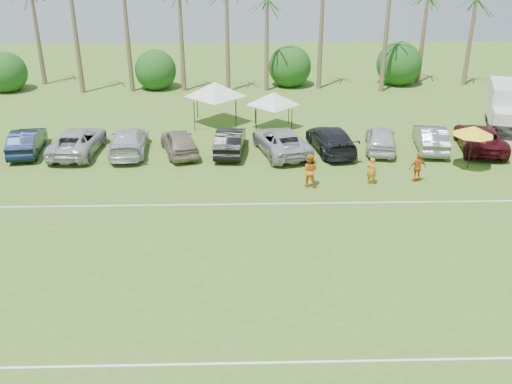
{
  "coord_description": "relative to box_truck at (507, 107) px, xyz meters",
  "views": [
    {
      "loc": [
        1.51,
        -12.76,
        13.14
      ],
      "look_at": [
        2.2,
        12.05,
        1.6
      ],
      "focal_mm": 40.0,
      "sensor_mm": 36.0,
      "label": 1
    }
  ],
  "objects": [
    {
      "name": "palm_tree_8",
      "position": [
        -7.3,
        12.35,
        5.8
      ],
      "size": [
        2.4,
        2.4,
        8.9
      ],
      "color": "brown",
      "rests_on": "ground"
    },
    {
      "name": "sideline_player_b",
      "position": [
        -15.02,
        -9.46,
        -0.72
      ],
      "size": [
        1.11,
        0.98,
        1.92
      ],
      "primitive_type": "imported",
      "rotation": [
        0.0,
        0.0,
        2.82
      ],
      "color": "orange",
      "rests_on": "ground"
    },
    {
      "name": "sideline_player_c",
      "position": [
        -8.84,
        -8.96,
        -0.84
      ],
      "size": [
        1.04,
        0.57,
        1.69
      ],
      "primitive_type": "imported",
      "rotation": [
        0.0,
        0.0,
        3.3
      ],
      "color": "#D05C17",
      "rests_on": "ground"
    },
    {
      "name": "parked_car_8",
      "position": [
        -9.77,
        -3.88,
        -0.89
      ],
      "size": [
        2.7,
        4.9,
        1.58
      ],
      "primitive_type": "imported",
      "rotation": [
        0.0,
        0.0,
        2.95
      ],
      "color": "#BDBDBD",
      "rests_on": "ground"
    },
    {
      "name": "parked_car_2",
      "position": [
        -29.21,
        -3.88,
        -0.89
      ],
      "size": [
        2.9,
        5.81,
        1.58
      ],
      "primitive_type": "imported",
      "rotation": [
        0.0,
        0.0,
        3.09
      ],
      "color": "#ABABAE",
      "rests_on": "ground"
    },
    {
      "name": "palm_tree_4",
      "position": [
        -24.3,
        12.35,
        5.8
      ],
      "size": [
        2.4,
        2.4,
        8.9
      ],
      "color": "brown",
      "rests_on": "ground"
    },
    {
      "name": "field_lines",
      "position": [
        -20.3,
        -17.65,
        -1.68
      ],
      "size": [
        80.0,
        12.1,
        0.01
      ],
      "color": "white",
      "rests_on": "ground"
    },
    {
      "name": "box_truck",
      "position": [
        0.0,
        0.0,
        0.0
      ],
      "size": [
        4.1,
        6.51,
        3.14
      ],
      "rotation": [
        0.0,
        0.0,
        -0.32
      ],
      "color": "silver",
      "rests_on": "ground"
    },
    {
      "name": "bush_tree_1",
      "position": [
        -26.3,
        13.35,
        0.12
      ],
      "size": [
        4.0,
        4.0,
        4.0
      ],
      "color": "brown",
      "rests_on": "ground"
    },
    {
      "name": "parked_car_6",
      "position": [
        -16.25,
        -4.23,
        -0.89
      ],
      "size": [
        3.96,
        6.16,
        1.58
      ],
      "primitive_type": "imported",
      "rotation": [
        0.0,
        0.0,
        3.39
      ],
      "color": "#A4A4A5",
      "rests_on": "ground"
    },
    {
      "name": "sideline_player_a",
      "position": [
        -11.51,
        -9.23,
        -0.89
      ],
      "size": [
        0.68,
        0.58,
        1.59
      ],
      "primitive_type": "imported",
      "rotation": [
        0.0,
        0.0,
        2.73
      ],
      "color": "orange",
      "rests_on": "ground"
    },
    {
      "name": "parked_car_10",
      "position": [
        -3.29,
        -3.91,
        -0.89
      ],
      "size": [
        3.52,
        6.04,
        1.58
      ],
      "primitive_type": "imported",
      "rotation": [
        0.0,
        0.0,
        2.98
      ],
      "color": "#430C14",
      "rests_on": "ground"
    },
    {
      "name": "bush_tree_0",
      "position": [
        -39.3,
        13.35,
        0.12
      ],
      "size": [
        4.0,
        4.0,
        4.0
      ],
      "color": "brown",
      "rests_on": "ground"
    },
    {
      "name": "parked_car_9",
      "position": [
        -6.53,
        -3.87,
        -0.89
      ],
      "size": [
        2.31,
        4.98,
        1.58
      ],
      "primitive_type": "imported",
      "rotation": [
        0.0,
        0.0,
        3.0
      ],
      "color": "slate",
      "rests_on": "ground"
    },
    {
      "name": "parked_car_1",
      "position": [
        -32.45,
        -3.75,
        -0.89
      ],
      "size": [
        2.29,
        4.97,
        1.58
      ],
      "primitive_type": "imported",
      "rotation": [
        0.0,
        0.0,
        3.27
      ],
      "color": "black",
      "rests_on": "ground"
    },
    {
      "name": "canopy_tent_left",
      "position": [
        -20.6,
        1.82,
        1.44
      ],
      "size": [
        4.5,
        4.5,
        3.65
      ],
      "color": "black",
      "rests_on": "ground"
    },
    {
      "name": "parked_car_4",
      "position": [
        -22.73,
        -4.15,
        -0.89
      ],
      "size": [
        3.1,
        4.98,
        1.58
      ],
      "primitive_type": "imported",
      "rotation": [
        0.0,
        0.0,
        3.43
      ],
      "color": "gray",
      "rests_on": "ground"
    },
    {
      "name": "bush_tree_3",
      "position": [
        -4.3,
        13.35,
        0.12
      ],
      "size": [
        4.0,
        4.0,
        4.0
      ],
      "color": "brown",
      "rests_on": "ground"
    },
    {
      "name": "parked_car_3",
      "position": [
        -25.97,
        -3.9,
        -0.89
      ],
      "size": [
        2.59,
        5.59,
        1.58
      ],
      "primitive_type": "imported",
      "rotation": [
        0.0,
        0.0,
        3.21
      ],
      "color": "silver",
      "rests_on": "ground"
    },
    {
      "name": "market_umbrella",
      "position": [
        -5.22,
        -7.16,
        0.71
      ],
      "size": [
        2.39,
        2.39,
        2.66
      ],
      "color": "black",
      "rests_on": "ground"
    },
    {
      "name": "canopy_tent_right",
      "position": [
        -16.5,
        0.6,
        0.99
      ],
      "size": [
        3.85,
        3.85,
        3.12
      ],
      "color": "black",
      "rests_on": "ground"
    },
    {
      "name": "bush_tree_2",
      "position": [
        -14.3,
        13.35,
        0.12
      ],
      "size": [
        4.0,
        4.0,
        4.0
      ],
      "color": "brown",
      "rests_on": "ground"
    },
    {
      "name": "parked_car_5",
      "position": [
        -19.49,
        -4.09,
        -0.89
      ],
      "size": [
        2.06,
        4.92,
        1.58
      ],
      "primitive_type": "imported",
      "rotation": [
        0.0,
        0.0,
        3.06
      ],
      "color": "black",
      "rests_on": "ground"
    },
    {
      "name": "parked_car_7",
      "position": [
        -13.01,
        -3.95,
        -0.89
      ],
      "size": [
        3.05,
        5.73,
        1.58
      ],
      "primitive_type": "imported",
      "rotation": [
        0.0,
        0.0,
        3.3
      ],
      "color": "black",
      "rests_on": "ground"
    }
  ]
}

